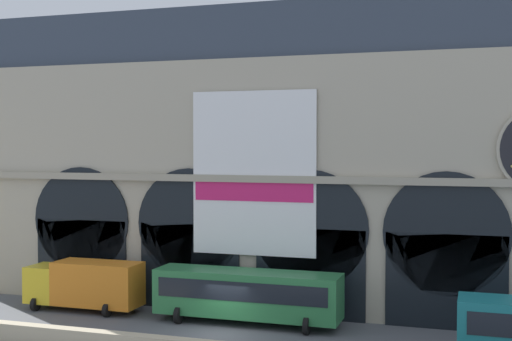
{
  "coord_description": "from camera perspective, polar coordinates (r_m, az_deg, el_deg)",
  "views": [
    {
      "loc": [
        13.47,
        -34.99,
        10.45
      ],
      "look_at": [
        0.51,
        5.0,
        8.88
      ],
      "focal_mm": 48.21,
      "sensor_mm": 36.0,
      "label": 1
    }
  ],
  "objects": [
    {
      "name": "ground_plane",
      "position": [
        38.92,
        -3.07,
        -13.44
      ],
      "size": [
        200.0,
        200.0,
        0.0
      ],
      "primitive_type": "plane",
      "color": "#54565B"
    },
    {
      "name": "bus_center",
      "position": [
        40.6,
        -0.75,
        -10.19
      ],
      "size": [
        11.0,
        3.25,
        3.1
      ],
      "color": "#2D7A42",
      "rests_on": "ground"
    },
    {
      "name": "box_truck_midwest",
      "position": [
        45.12,
        -13.98,
        -9.11
      ],
      "size": [
        7.5,
        2.91,
        3.12
      ],
      "color": "gold",
      "rests_on": "ground"
    },
    {
      "name": "station_building",
      "position": [
        44.49,
        0.37,
        0.74
      ],
      "size": [
        40.87,
        5.25,
        19.29
      ],
      "color": "#B2A891",
      "rests_on": "ground"
    }
  ]
}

